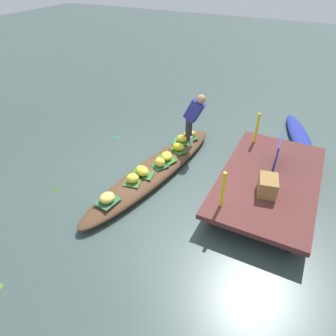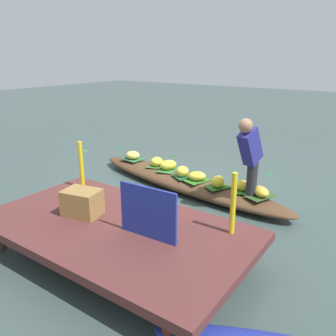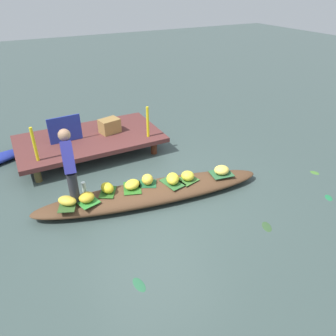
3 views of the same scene
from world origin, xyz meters
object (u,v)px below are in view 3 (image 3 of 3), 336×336
banana_bunch_3 (67,201)px  vendor_person (69,163)px  banana_bunch_5 (222,170)px  banana_bunch_7 (87,197)px  vendor_boat (152,192)px  water_bottle (84,188)px  banana_bunch_6 (132,184)px  banana_bunch_0 (188,176)px  produce_crate (110,126)px  banana_bunch_1 (147,179)px  banana_bunch_2 (107,188)px  banana_bunch_4 (173,179)px  market_banner (65,129)px

banana_bunch_3 → vendor_person: bearing=42.2°
banana_bunch_5 → banana_bunch_7: bearing=172.6°
vendor_boat → water_bottle: (-1.13, 0.37, 0.24)m
banana_bunch_6 → banana_bunch_0: bearing=-12.8°
produce_crate → banana_bunch_5: bearing=-61.8°
banana_bunch_1 → banana_bunch_7: size_ratio=0.86×
vendor_boat → banana_bunch_2: banana_bunch_2 is taller
banana_bunch_0 → vendor_person: (-1.99, 0.43, 0.59)m
banana_bunch_7 → produce_crate: bearing=62.1°
banana_bunch_3 → banana_bunch_5: bearing=-7.9°
banana_bunch_2 → vendor_person: vendor_person is taller
banana_bunch_1 → vendor_person: bearing=170.9°
banana_bunch_3 → produce_crate: produce_crate is taller
banana_bunch_4 → banana_bunch_5: size_ratio=1.08×
banana_bunch_2 → banana_bunch_6: (0.43, -0.08, -0.02)m
vendor_boat → water_bottle: bearing=170.9°
banana_bunch_5 → market_banner: market_banner is taller
vendor_person → banana_bunch_4: bearing=-12.8°
banana_bunch_7 → market_banner: size_ratio=0.37×
vendor_person → water_bottle: size_ratio=5.50×
banana_bunch_3 → banana_bunch_6: size_ratio=1.07×
banana_bunch_1 → banana_bunch_6: (-0.30, 0.01, -0.02)m
banana_bunch_1 → banana_bunch_3: bearing=177.7°
vendor_boat → market_banner: 2.57m
banana_bunch_1 → water_bottle: bearing=166.8°
banana_bunch_2 → banana_bunch_5: 2.18m
banana_bunch_5 → vendor_boat: bearing=170.8°
banana_bunch_0 → banana_bunch_6: 1.05m
banana_bunch_2 → banana_bunch_4: 1.19m
banana_bunch_0 → produce_crate: bearing=105.5°
banana_bunch_7 → vendor_boat: bearing=-5.2°
banana_bunch_2 → banana_bunch_3: size_ratio=0.84×
vendor_person → market_banner: 2.02m
banana_bunch_2 → banana_bunch_7: 0.40m
banana_bunch_5 → banana_bunch_3: bearing=172.1°
vendor_boat → banana_bunch_4: (0.39, -0.07, 0.22)m
banana_bunch_4 → vendor_person: (-1.70, 0.39, 0.59)m
banana_bunch_4 → banana_bunch_7: bearing=173.6°
banana_bunch_6 → banana_bunch_3: bearing=177.4°
banana_bunch_1 → banana_bunch_5: (1.41, -0.34, -0.02)m
vendor_boat → banana_bunch_7: (-1.16, 0.11, 0.21)m
banana_bunch_1 → produce_crate: produce_crate is taller
banana_bunch_2 → market_banner: market_banner is taller
banana_bunch_5 → vendor_person: (-2.68, 0.54, 0.60)m
banana_bunch_4 → banana_bunch_0: bearing=-8.4°
banana_bunch_2 → vendor_person: 0.81m
market_banner → banana_bunch_2: bearing=-86.5°
banana_bunch_4 → vendor_person: vendor_person is taller
banana_bunch_6 → water_bottle: water_bottle is taller
banana_bunch_5 → banana_bunch_6: banana_bunch_5 is taller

